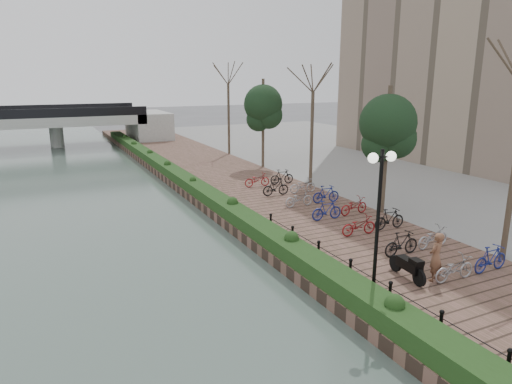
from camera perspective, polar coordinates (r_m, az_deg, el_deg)
ground at (r=14.00m, az=14.50°, el=-18.14°), size 220.00×220.00×0.00m
promenade at (r=29.80m, az=-1.28°, el=0.28°), size 8.00×75.00×0.50m
inland_pavement at (r=39.08m, az=20.62°, el=2.70°), size 24.00×75.00×0.50m
hedge at (r=30.80m, az=-9.00°, el=1.62°), size 1.10×56.00×0.60m
chain_fence at (r=15.74m, az=13.93°, el=-10.79°), size 0.10×14.10×0.70m
lamppost at (r=14.59m, az=15.22°, el=0.06°), size 1.02×0.32×4.77m
motorcycle at (r=16.99m, az=18.39°, el=-8.64°), size 0.68×1.67×1.01m
pedestrian at (r=17.03m, az=21.56°, el=-7.54°), size 0.72×0.56×1.75m
bicycle_parking at (r=23.41m, az=10.53°, el=-1.99°), size 2.40×17.32×1.00m
street_trees at (r=27.06m, az=10.77°, el=6.04°), size 3.20×37.12×6.80m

